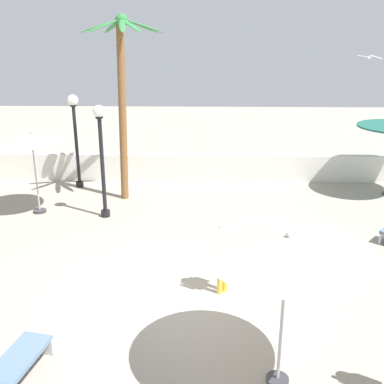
{
  "coord_description": "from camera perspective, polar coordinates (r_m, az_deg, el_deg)",
  "views": [
    {
      "loc": [
        0.32,
        -8.58,
        5.36
      ],
      "look_at": [
        0.0,
        2.97,
        1.4
      ],
      "focal_mm": 42.82,
      "sensor_mm": 36.0,
      "label": 1
    }
  ],
  "objects": [
    {
      "name": "boundary_wall",
      "position": [
        17.75,
        0.49,
        3.08
      ],
      "size": [
        25.2,
        0.3,
        1.03
      ],
      "primitive_type": "cube",
      "color": "silver",
      "rests_on": "ground_plane"
    },
    {
      "name": "seagull_0",
      "position": [
        19.95,
        21.26,
        15.4
      ],
      "size": [
        0.82,
        0.77,
        0.15
      ],
      "color": "white"
    },
    {
      "name": "lounge_chair_0",
      "position": [
        8.24,
        -22.04,
        -19.73
      ],
      "size": [
        0.9,
        1.95,
        0.84
      ],
      "color": "#B7B7BC",
      "rests_on": "ground_plane"
    },
    {
      "name": "patio_umbrella_0",
      "position": [
        6.87,
        11.79,
        -6.57
      ],
      "size": [
        2.61,
        2.61,
        2.66
      ],
      "color": "#333338",
      "rests_on": "ground_plane"
    },
    {
      "name": "lamp_post_1",
      "position": [
        17.11,
        -14.35,
        7.63
      ],
      "size": [
        0.39,
        0.39,
        3.4
      ],
      "color": "black",
      "rests_on": "ground_plane"
    },
    {
      "name": "ground_plane",
      "position": [
        10.12,
        -0.47,
        -13.07
      ],
      "size": [
        56.0,
        56.0,
        0.0
      ],
      "primitive_type": "plane",
      "color": "#9E9384"
    },
    {
      "name": "palm_tree_1",
      "position": [
        15.24,
        -8.67,
        13.05
      ],
      "size": [
        2.61,
        2.61,
        6.0
      ],
      "color": "brown",
      "rests_on": "ground_plane"
    },
    {
      "name": "lamp_post_0",
      "position": [
        13.95,
        -11.22,
        5.16
      ],
      "size": [
        0.36,
        0.36,
        3.46
      ],
      "color": "black",
      "rests_on": "ground_plane"
    },
    {
      "name": "guest_0",
      "position": [
        9.88,
        3.88,
        -7.37
      ],
      "size": [
        0.42,
        0.42,
        1.64
      ],
      "color": "gold",
      "rests_on": "ground_plane"
    },
    {
      "name": "patio_umbrella_3",
      "position": [
        14.8,
        -19.35,
        6.26
      ],
      "size": [
        2.09,
        2.09,
        2.62
      ],
      "color": "#333338",
      "rests_on": "ground_plane"
    }
  ]
}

